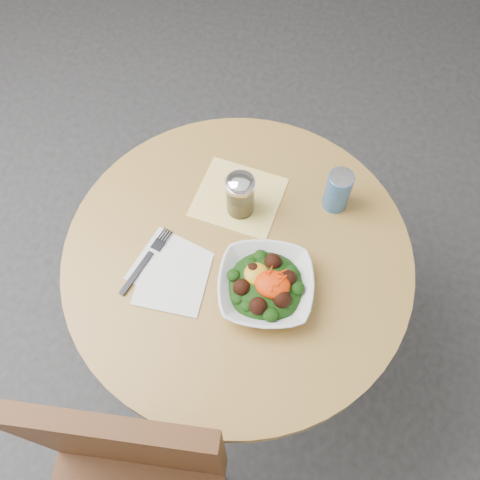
# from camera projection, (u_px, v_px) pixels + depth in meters

# --- Properties ---
(ground) EXTENTS (6.00, 6.00, 0.00)m
(ground) POSITION_uv_depth(u_px,v_px,m) (238.00, 341.00, 2.03)
(ground) COLOR #2C2C2E
(ground) RESTS_ON ground
(table) EXTENTS (0.90, 0.90, 0.75)m
(table) POSITION_uv_depth(u_px,v_px,m) (238.00, 285.00, 1.54)
(table) COLOR black
(table) RESTS_ON ground
(cloth_napkin) EXTENTS (0.25, 0.24, 0.00)m
(cloth_napkin) POSITION_uv_depth(u_px,v_px,m) (239.00, 197.00, 1.44)
(cloth_napkin) COLOR yellow
(cloth_napkin) RESTS_ON table
(paper_napkins) EXTENTS (0.21, 0.23, 0.00)m
(paper_napkins) POSITION_uv_depth(u_px,v_px,m) (171.00, 273.00, 1.34)
(paper_napkins) COLOR white
(paper_napkins) RESTS_ON table
(salad_bowl) EXTENTS (0.26, 0.26, 0.09)m
(salad_bowl) POSITION_uv_depth(u_px,v_px,m) (266.00, 286.00, 1.29)
(salad_bowl) COLOR silver
(salad_bowl) RESTS_ON table
(fork) EXTENTS (0.09, 0.20, 0.00)m
(fork) POSITION_uv_depth(u_px,v_px,m) (147.00, 259.00, 1.35)
(fork) COLOR black
(fork) RESTS_ON table
(spice_shaker) EXTENTS (0.08, 0.08, 0.14)m
(spice_shaker) POSITION_uv_depth(u_px,v_px,m) (240.00, 195.00, 1.37)
(spice_shaker) COLOR silver
(spice_shaker) RESTS_ON table
(beverage_can) EXTENTS (0.07, 0.07, 0.13)m
(beverage_can) POSITION_uv_depth(u_px,v_px,m) (338.00, 190.00, 1.38)
(beverage_can) COLOR navy
(beverage_can) RESTS_ON table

